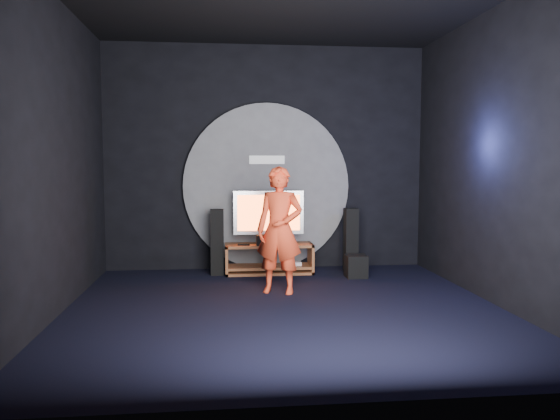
% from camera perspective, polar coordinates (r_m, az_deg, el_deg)
% --- Properties ---
extents(floor, '(5.00, 5.00, 0.00)m').
position_cam_1_polar(floor, '(6.36, 0.48, -10.29)').
color(floor, black).
rests_on(floor, ground).
extents(back_wall, '(5.00, 0.04, 3.50)m').
position_cam_1_polar(back_wall, '(8.62, -1.44, 5.46)').
color(back_wall, black).
rests_on(back_wall, ground).
extents(front_wall, '(5.00, 0.04, 3.50)m').
position_cam_1_polar(front_wall, '(3.66, 5.04, 6.17)').
color(front_wall, black).
rests_on(front_wall, ground).
extents(left_wall, '(0.04, 5.00, 3.50)m').
position_cam_1_polar(left_wall, '(6.35, -22.63, 5.28)').
color(left_wall, black).
rests_on(left_wall, ground).
extents(right_wall, '(0.04, 5.00, 3.50)m').
position_cam_1_polar(right_wall, '(6.89, 21.71, 5.25)').
color(right_wall, black).
rests_on(right_wall, ground).
extents(wall_disc_panel, '(2.60, 0.11, 2.60)m').
position_cam_1_polar(wall_disc_panel, '(8.58, -1.40, 2.47)').
color(wall_disc_panel, '#515156').
rests_on(wall_disc_panel, ground).
extents(media_console, '(1.32, 0.45, 0.45)m').
position_cam_1_polar(media_console, '(8.31, -1.10, -5.30)').
color(media_console, '#9A582F').
rests_on(media_console, ground).
extents(tv, '(1.07, 0.22, 0.80)m').
position_cam_1_polar(tv, '(8.28, -1.20, -0.49)').
color(tv, '#B3B3BA').
rests_on(tv, media_console).
extents(center_speaker, '(0.40, 0.15, 0.15)m').
position_cam_1_polar(center_speaker, '(8.12, -1.07, -3.17)').
color(center_speaker, black).
rests_on(center_speaker, media_console).
extents(remote, '(0.18, 0.05, 0.02)m').
position_cam_1_polar(remote, '(8.12, -3.82, -3.64)').
color(remote, black).
rests_on(remote, media_console).
extents(tower_speaker_left, '(0.20, 0.22, 0.98)m').
position_cam_1_polar(tower_speaker_left, '(8.22, -6.58, -3.35)').
color(tower_speaker_left, black).
rests_on(tower_speaker_left, ground).
extents(tower_speaker_right, '(0.20, 0.22, 0.98)m').
position_cam_1_polar(tower_speaker_right, '(8.43, 7.41, -3.15)').
color(tower_speaker_right, black).
rests_on(tower_speaker_right, ground).
extents(subwoofer, '(0.30, 0.30, 0.33)m').
position_cam_1_polar(subwoofer, '(8.10, 7.94, -5.84)').
color(subwoofer, black).
rests_on(subwoofer, ground).
extents(player, '(0.69, 0.56, 1.63)m').
position_cam_1_polar(player, '(6.98, -0.05, -2.10)').
color(player, red).
rests_on(player, ground).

